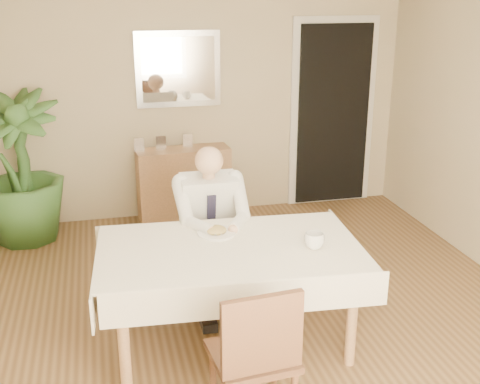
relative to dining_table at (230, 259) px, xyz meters
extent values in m
plane|color=brown|center=(0.19, 0.14, -0.67)|extent=(5.00, 5.00, 0.00)
cube|color=#C2AE8C|center=(0.19, 2.64, 0.63)|extent=(4.50, 0.02, 2.60)
cube|color=silver|center=(1.74, 2.62, 0.33)|extent=(0.96, 0.03, 2.10)
cube|color=black|center=(1.74, 2.59, 0.33)|extent=(0.80, 0.05, 1.95)
cube|color=silver|center=(0.05, 2.61, 0.88)|extent=(0.86, 0.03, 0.76)
cube|color=white|center=(0.05, 2.59, 0.88)|extent=(0.74, 0.02, 0.64)
cube|color=#AC7E4F|center=(0.00, 0.00, 0.05)|extent=(1.66, 1.01, 0.04)
cube|color=#F5EACC|center=(0.00, 0.00, 0.08)|extent=(1.76, 1.11, 0.01)
cube|color=#F5EACC|center=(0.00, -0.50, -0.03)|extent=(1.70, 0.13, 0.22)
cube|color=#F5EACC|center=(0.00, 0.50, -0.03)|extent=(1.70, 0.13, 0.22)
cube|color=#F5EACC|center=(-0.85, 0.00, -0.03)|extent=(0.08, 1.00, 0.22)
cube|color=#F5EACC|center=(0.85, 0.00, -0.03)|extent=(0.08, 1.00, 0.22)
cylinder|color=#AC7E4F|center=(-0.72, -0.37, -0.32)|extent=(0.07, 0.07, 0.70)
cylinder|color=#AC7E4F|center=(0.72, -0.37, -0.32)|extent=(0.07, 0.07, 0.70)
cylinder|color=#AC7E4F|center=(-0.72, 0.37, -0.32)|extent=(0.07, 0.07, 0.70)
cylinder|color=#AC7E4F|center=(0.72, 0.37, -0.32)|extent=(0.07, 0.07, 0.70)
cube|color=#482816|center=(0.00, 0.80, -0.27)|extent=(0.42, 0.42, 0.04)
cube|color=#482816|center=(0.00, 0.98, -0.04)|extent=(0.39, 0.07, 0.39)
cylinder|color=#482816|center=(-0.17, 0.63, -0.48)|extent=(0.04, 0.04, 0.38)
cylinder|color=#482816|center=(0.17, 0.63, -0.48)|extent=(0.04, 0.04, 0.38)
cylinder|color=#482816|center=(-0.17, 0.97, -0.48)|extent=(0.04, 0.04, 0.38)
cylinder|color=#482816|center=(0.17, 0.97, -0.48)|extent=(0.04, 0.04, 0.38)
cube|color=#482816|center=(-0.05, -0.77, -0.22)|extent=(0.47, 0.47, 0.04)
cube|color=#482816|center=(-0.05, -0.96, 0.03)|extent=(0.44, 0.08, 0.43)
cylinder|color=#482816|center=(-0.23, -0.58, -0.46)|extent=(0.04, 0.04, 0.42)
cylinder|color=#482816|center=(0.14, -0.58, -0.46)|extent=(0.04, 0.04, 0.42)
cube|color=white|center=(0.00, 0.76, 0.08)|extent=(0.42, 0.31, 0.55)
cube|color=black|center=(0.00, 0.64, 0.05)|extent=(0.07, 0.08, 0.36)
cylinder|color=tan|center=(0.00, 0.71, 0.37)|extent=(0.09, 0.09, 0.08)
sphere|color=tan|center=(0.00, 0.69, 0.47)|extent=(0.21, 0.21, 0.21)
cube|color=black|center=(-0.10, 0.56, -0.15)|extent=(0.13, 0.42, 0.13)
cube|color=black|center=(0.10, 0.56, -0.15)|extent=(0.13, 0.42, 0.13)
cube|color=black|center=(-0.10, 0.38, -0.44)|extent=(0.11, 0.12, 0.45)
cube|color=black|center=(0.10, 0.38, -0.44)|extent=(0.11, 0.12, 0.45)
cube|color=black|center=(-0.10, 0.32, -0.63)|extent=(0.11, 0.26, 0.07)
cube|color=black|center=(0.10, 0.32, -0.63)|extent=(0.11, 0.26, 0.07)
cylinder|color=white|center=(-0.04, 0.23, 0.09)|extent=(0.26, 0.26, 0.02)
ellipsoid|color=olive|center=(-0.04, 0.23, 0.11)|extent=(0.14, 0.14, 0.06)
cylinder|color=silver|center=(0.00, 0.17, 0.11)|extent=(0.01, 0.13, 0.01)
cylinder|color=silver|center=(-0.08, 0.17, 0.11)|extent=(0.01, 0.13, 0.01)
imported|color=white|center=(0.53, -0.14, 0.14)|extent=(0.14, 0.14, 0.10)
cube|color=#AC7E4F|center=(0.05, 2.46, -0.29)|extent=(0.97, 0.38, 0.76)
cube|color=silver|center=(-0.39, 2.47, 0.16)|extent=(0.10, 0.02, 0.14)
cube|color=silver|center=(-0.17, 2.49, 0.16)|extent=(0.10, 0.02, 0.14)
cube|color=silver|center=(0.11, 2.53, 0.16)|extent=(0.10, 0.02, 0.14)
imported|color=#315B26|center=(-1.52, 2.27, 0.05)|extent=(1.03, 1.03, 1.44)
camera|label=1|loc=(-0.76, -3.48, 1.70)|focal=45.00mm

